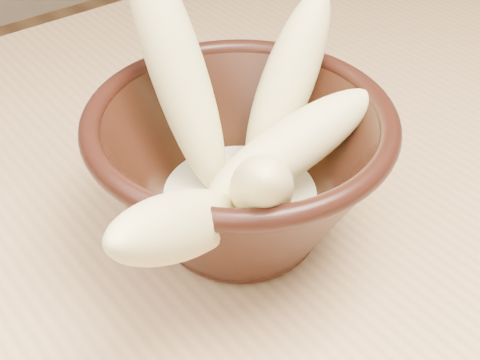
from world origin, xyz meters
name	(u,v)px	position (x,y,z in m)	size (l,w,h in m)	color
table	(301,198)	(0.00, 0.00, 0.67)	(1.20, 0.80, 0.75)	tan
bowl	(240,169)	(-0.14, -0.07, 0.82)	(0.23, 0.23, 0.13)	black
milk_puddle	(240,200)	(-0.14, -0.07, 0.79)	(0.13, 0.13, 0.02)	beige
banana_upright	(177,68)	(-0.15, -0.01, 0.89)	(0.04, 0.04, 0.21)	#F1E08E
banana_left	(186,224)	(-0.23, -0.13, 0.86)	(0.04, 0.04, 0.21)	#F1E08E
banana_right	(287,83)	(-0.07, -0.05, 0.86)	(0.04, 0.04, 0.16)	#F1E08E
banana_across	(290,147)	(-0.11, -0.10, 0.84)	(0.04, 0.04, 0.15)	#F1E08E
banana_front	(261,189)	(-0.16, -0.13, 0.85)	(0.04, 0.04, 0.15)	#F1E08E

